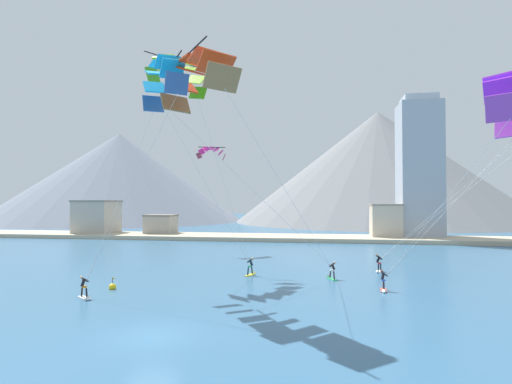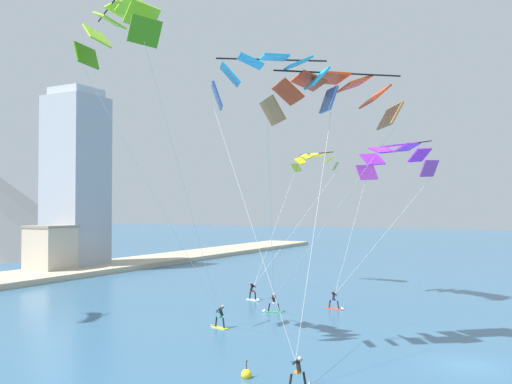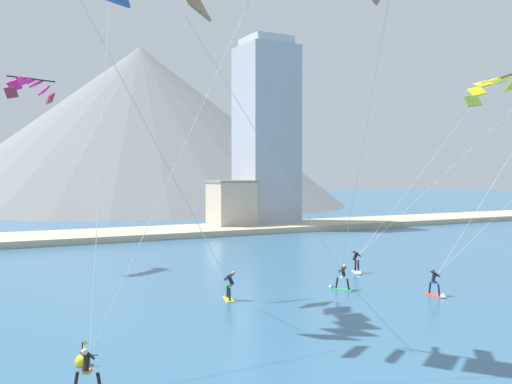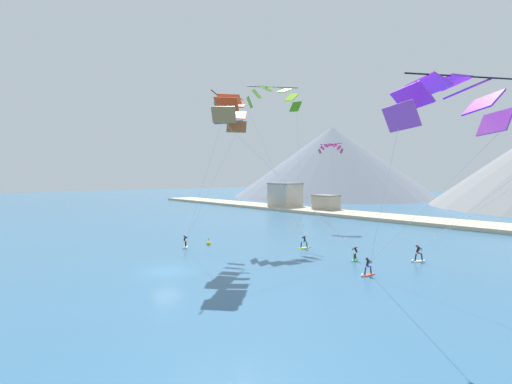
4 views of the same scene
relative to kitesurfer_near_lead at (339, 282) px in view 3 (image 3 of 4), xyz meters
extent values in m
cube|color=#33B266|center=(0.07, -0.23, -0.40)|extent=(0.96, 1.50, 0.07)
cylinder|color=black|center=(0.22, -0.59, -0.03)|extent=(0.19, 0.25, 0.68)
cylinder|color=black|center=(-0.09, 0.14, -0.03)|extent=(0.19, 0.25, 0.68)
cube|color=white|center=(0.07, -0.23, 0.34)|extent=(0.35, 0.31, 0.12)
cylinder|color=black|center=(0.15, -0.19, 0.65)|extent=(0.44, 0.34, 0.58)
cylinder|color=black|center=(0.10, -0.33, 0.82)|extent=(0.48, 0.26, 0.37)
cylinder|color=black|center=(0.02, -0.13, 0.82)|extent=(0.48, 0.26, 0.37)
cylinder|color=black|center=(-0.11, -0.30, 0.79)|extent=(0.23, 0.49, 0.03)
sphere|color=beige|center=(0.28, -0.14, 1.00)|extent=(0.21, 0.21, 0.21)
cone|color=white|center=(-0.27, 0.58, -0.33)|extent=(0.45, 0.42, 0.36)
cylinder|color=black|center=(-17.60, -9.74, -0.02)|extent=(0.26, 0.23, 0.70)
cylinder|color=black|center=(-16.95, -10.20, -0.02)|extent=(0.26, 0.23, 0.70)
cube|color=orange|center=(-17.28, -9.97, 0.37)|extent=(0.35, 0.37, 0.12)
cylinder|color=black|center=(-17.33, -10.04, 0.69)|extent=(0.39, 0.43, 0.60)
cylinder|color=black|center=(-17.36, -9.89, 0.85)|extent=(0.35, 0.46, 0.39)
cylinder|color=black|center=(-17.17, -10.02, 0.85)|extent=(0.35, 0.46, 0.39)
cylinder|color=black|center=(-17.16, -9.81, 0.83)|extent=(0.44, 0.32, 0.03)
sphere|color=beige|center=(-17.40, -10.14, 1.06)|extent=(0.21, 0.21, 0.21)
cube|color=#E54C33|center=(3.81, -4.12, -0.40)|extent=(0.60, 1.48, 0.07)
cylinder|color=#231E28|center=(3.85, -3.72, -0.02)|extent=(0.14, 0.24, 0.69)
cylinder|color=#231E28|center=(3.77, -4.51, -0.02)|extent=(0.14, 0.24, 0.69)
cube|color=blue|center=(3.81, -4.12, 0.36)|extent=(0.31, 0.25, 0.12)
cylinder|color=#231E28|center=(3.76, -4.11, 0.67)|extent=(0.33, 0.24, 0.58)
cylinder|color=#231E28|center=(3.87, -4.01, 0.84)|extent=(0.50, 0.13, 0.38)
cylinder|color=#231E28|center=(3.85, -4.23, 0.84)|extent=(0.50, 0.13, 0.38)
cylinder|color=black|center=(4.04, -4.14, 0.81)|extent=(0.09, 0.52, 0.03)
sphere|color=brown|center=(3.69, -4.10, 1.05)|extent=(0.21, 0.21, 0.21)
cone|color=white|center=(3.71, -4.98, -0.33)|extent=(0.39, 0.34, 0.36)
cube|color=white|center=(4.68, 4.22, -0.40)|extent=(0.97, 1.50, 0.07)
cylinder|color=black|center=(4.83, 4.59, 0.01)|extent=(0.21, 0.28, 0.75)
cylinder|color=black|center=(4.52, 3.86, 0.01)|extent=(0.21, 0.28, 0.75)
cube|color=red|center=(4.68, 4.22, 0.42)|extent=(0.38, 0.35, 0.12)
cylinder|color=black|center=(4.58, 4.27, 0.76)|extent=(0.50, 0.38, 0.64)
cylinder|color=black|center=(4.72, 4.34, 0.94)|extent=(0.53, 0.29, 0.41)
cylinder|color=black|center=(4.62, 4.12, 0.94)|extent=(0.53, 0.29, 0.41)
cylinder|color=black|center=(4.83, 4.16, 0.91)|extent=(0.23, 0.49, 0.03)
sphere|color=#9E7051|center=(4.42, 4.33, 1.14)|extent=(0.23, 0.23, 0.23)
cone|color=white|center=(4.33, 3.42, -0.33)|extent=(0.45, 0.42, 0.36)
cube|color=yellow|center=(-7.34, 0.48, -0.40)|extent=(0.84, 1.51, 0.07)
cylinder|color=#14232D|center=(-7.45, 0.10, -0.01)|extent=(0.18, 0.27, 0.73)
cylinder|color=#14232D|center=(-7.22, 0.86, -0.01)|extent=(0.18, 0.27, 0.73)
cube|color=#33B266|center=(-7.34, 0.48, 0.39)|extent=(0.36, 0.31, 0.12)
cylinder|color=#14232D|center=(-7.24, 0.45, 0.72)|extent=(0.48, 0.33, 0.62)
cylinder|color=#14232D|center=(-7.37, 0.36, 0.90)|extent=(0.52, 0.23, 0.40)
cylinder|color=#14232D|center=(-7.30, 0.59, 0.90)|extent=(0.52, 0.23, 0.40)
cylinder|color=black|center=(-7.50, 0.53, 0.87)|extent=(0.18, 0.51, 0.03)
sphere|color=tan|center=(-7.08, 0.40, 1.09)|extent=(0.22, 0.22, 0.22)
cone|color=white|center=(-7.09, 1.31, -0.33)|extent=(0.43, 0.39, 0.36)
cylinder|color=silver|center=(-3.40, -6.19, 7.07)|extent=(6.63, 11.82, 12.57)
cylinder|color=silver|center=(-6.23, -3.09, 7.07)|extent=(12.29, 5.62, 12.57)
cylinder|color=silver|center=(-16.07, -6.79, 7.39)|extent=(2.22, 6.07, 13.13)
cylinder|color=silver|center=(-13.94, -9.56, 7.39)|extent=(6.49, 0.54, 13.13)
cylinder|color=silver|center=(8.57, -4.14, 5.93)|extent=(9.08, 0.04, 10.25)
cube|color=olive|center=(17.95, 5.60, 12.88)|extent=(1.25, 1.03, 1.13)
cube|color=yellow|center=(17.68, 4.97, 13.60)|extent=(1.28, 1.19, 1.02)
cube|color=yellow|center=(17.47, 4.13, 14.07)|extent=(1.30, 1.22, 0.79)
cube|color=yellow|center=(17.34, 3.15, 14.23)|extent=(1.31, 1.13, 0.47)
cube|color=yellow|center=(17.31, 2.18, 14.07)|extent=(1.31, 1.03, 0.79)
cube|color=yellow|center=(17.37, 1.30, 13.60)|extent=(1.31, 0.99, 1.02)
cylinder|color=black|center=(17.88, 3.11, 14.39)|extent=(1.96, 4.83, 0.10)
cylinder|color=silver|center=(11.46, 4.99, 6.68)|extent=(13.29, 1.67, 11.56)
cylinder|color=silver|center=(11.23, 2.29, 6.68)|extent=(12.84, 3.78, 11.56)
cylinder|color=silver|center=(-12.22, 0.11, 9.31)|extent=(9.48, 0.84, 16.90)
cylinder|color=silver|center=(-10.97, 3.76, 9.31)|extent=(6.99, 6.50, 16.90)
cube|color=#9E2A3A|center=(-14.21, 18.30, 12.57)|extent=(0.66, 1.04, 0.88)
cube|color=#EA2389|center=(-14.68, 18.20, 13.17)|extent=(0.89, 1.14, 0.82)
cube|color=#EA2389|center=(-15.27, 17.93, 13.56)|extent=(1.06, 1.17, 0.64)
cube|color=#EA2389|center=(-15.90, 17.53, 13.70)|extent=(1.15, 1.17, 0.38)
cube|color=#EA2389|center=(-16.49, 17.07, 13.56)|extent=(1.18, 1.11, 0.64)
cube|color=#EA2389|center=(-16.94, 16.60, 13.17)|extent=(1.14, 0.99, 0.82)
cube|color=#9E2A3A|center=(-17.19, 16.19, 12.57)|extent=(1.01, 0.83, 0.88)
cylinder|color=black|center=(-15.69, 17.23, 13.82)|extent=(3.56, 1.24, 0.10)
sphere|color=yellow|center=(-16.84, -6.93, -0.28)|extent=(0.56, 0.56, 0.56)
cylinder|color=black|center=(-16.84, -6.93, 0.22)|extent=(0.04, 0.04, 0.44)
cube|color=yellow|center=(-16.75, -6.93, 0.40)|extent=(0.18, 0.01, 0.12)
cube|color=#BCAD8E|center=(-9.24, 35.24, -0.08)|extent=(180.00, 10.00, 0.70)
cube|color=beige|center=(10.30, 36.96, 2.60)|extent=(5.06, 4.78, 6.07)
cube|color=gray|center=(10.30, 36.96, 5.78)|extent=(5.26, 4.97, 0.30)
cube|color=#A8ADB7|center=(16.38, 38.75, 11.68)|extent=(7.00, 7.00, 24.23)
cube|color=silver|center=(16.38, 38.75, 24.40)|extent=(5.60, 5.60, 1.20)
cone|color=slate|center=(17.98, 101.99, 17.98)|extent=(94.93, 94.93, 36.83)
camera|label=1|loc=(-0.86, -35.74, 6.35)|focal=28.00mm
camera|label=2|loc=(-42.56, -21.06, 8.28)|focal=40.00mm
camera|label=3|loc=(-21.01, -28.45, 6.67)|focal=40.00mm
camera|label=4|loc=(19.31, -31.20, 8.16)|focal=24.00mm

